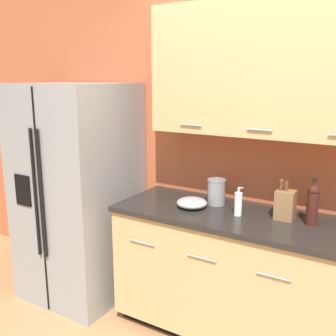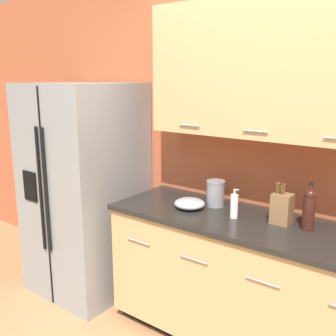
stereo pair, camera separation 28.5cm
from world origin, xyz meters
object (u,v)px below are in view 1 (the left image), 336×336
object	(u,v)px
knife_block	(285,204)
mixing_bowl	(192,203)
soap_dispenser	(238,204)
steel_canister	(216,192)
refrigerator	(78,192)
wine_bottle	(313,204)

from	to	relation	value
knife_block	mixing_bowl	distance (m)	0.63
knife_block	soap_dispenser	size ratio (longest dim) A/B	1.35
mixing_bowl	soap_dispenser	bearing A→B (deg)	3.26
soap_dispenser	steel_canister	xyz separation A→B (m)	(-0.22, 0.14, 0.01)
knife_block	mixing_bowl	world-z (taller)	knife_block
refrigerator	steel_canister	distance (m)	1.18
soap_dispenser	mixing_bowl	distance (m)	0.34
refrigerator	mixing_bowl	size ratio (longest dim) A/B	8.29
knife_block	soap_dispenser	bearing A→B (deg)	-162.45
refrigerator	soap_dispenser	size ratio (longest dim) A/B	9.04
steel_canister	knife_block	bearing A→B (deg)	-5.63
wine_bottle	soap_dispenser	distance (m)	0.46
knife_block	wine_bottle	xyz separation A→B (m)	(0.17, -0.01, 0.04)
refrigerator	mixing_bowl	distance (m)	1.04
refrigerator	soap_dispenser	distance (m)	1.38
knife_block	mixing_bowl	size ratio (longest dim) A/B	1.24
mixing_bowl	knife_block	bearing A→B (deg)	9.98
refrigerator	knife_block	xyz separation A→B (m)	(1.66, 0.15, 0.14)
soap_dispenser	steel_canister	distance (m)	0.26
refrigerator	wine_bottle	xyz separation A→B (m)	(1.83, 0.14, 0.17)
wine_bottle	mixing_bowl	size ratio (longest dim) A/B	1.39
wine_bottle	steel_canister	xyz separation A→B (m)	(-0.67, 0.06, -0.04)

